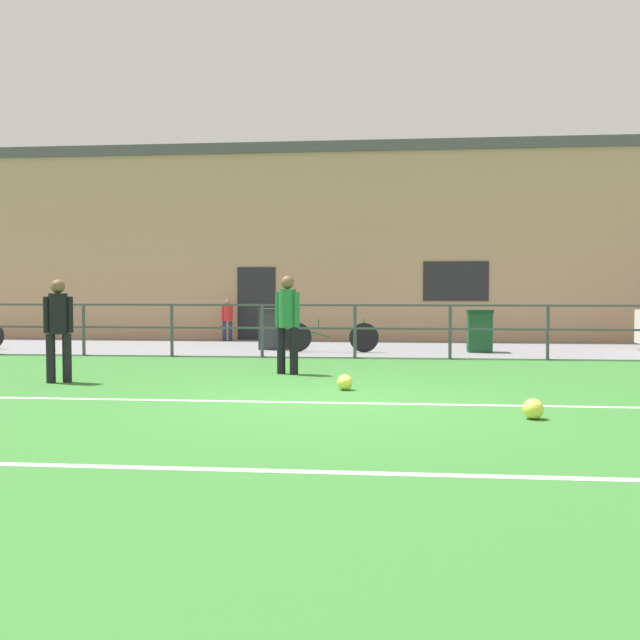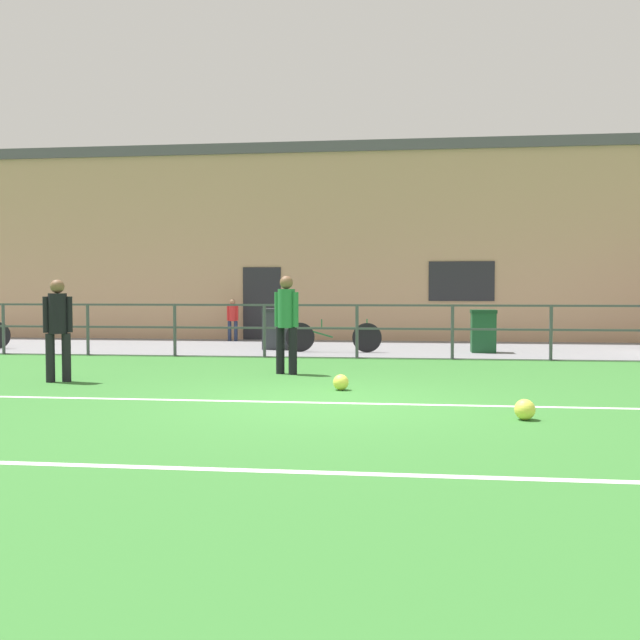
# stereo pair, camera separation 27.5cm
# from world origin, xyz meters

# --- Properties ---
(ground) EXTENTS (60.00, 44.00, 0.04)m
(ground) POSITION_xyz_m (0.00, 0.00, -0.02)
(ground) COLOR #33702D
(field_line_touchline) EXTENTS (36.00, 0.11, 0.00)m
(field_line_touchline) POSITION_xyz_m (0.00, -0.01, 0.00)
(field_line_touchline) COLOR white
(field_line_touchline) RESTS_ON ground
(field_line_hash) EXTENTS (36.00, 0.11, 0.00)m
(field_line_hash) POSITION_xyz_m (0.00, -3.48, 0.00)
(field_line_hash) COLOR white
(field_line_hash) RESTS_ON ground
(pavement_strip) EXTENTS (48.00, 5.00, 0.02)m
(pavement_strip) POSITION_xyz_m (0.00, 8.50, 0.01)
(pavement_strip) COLOR slate
(pavement_strip) RESTS_ON ground
(perimeter_fence) EXTENTS (36.07, 0.07, 1.15)m
(perimeter_fence) POSITION_xyz_m (0.00, 6.00, 0.75)
(perimeter_fence) COLOR #474C51
(perimeter_fence) RESTS_ON ground
(clubhouse_facade) EXTENTS (28.00, 2.56, 5.64)m
(clubhouse_facade) POSITION_xyz_m (-0.00, 12.20, 2.83)
(clubhouse_facade) COLOR tan
(clubhouse_facade) RESTS_ON ground
(player_goalkeeper) EXTENTS (0.42, 0.28, 1.62)m
(player_goalkeeper) POSITION_xyz_m (-4.42, 1.56, 0.92)
(player_goalkeeper) COLOR black
(player_goalkeeper) RESTS_ON ground
(player_striker) EXTENTS (0.44, 0.30, 1.70)m
(player_striker) POSITION_xyz_m (-1.02, 3.01, 0.96)
(player_striker) COLOR black
(player_striker) RESTS_ON ground
(soccer_ball_match) EXTENTS (0.23, 0.23, 0.23)m
(soccer_ball_match) POSITION_xyz_m (0.09, 1.17, 0.11)
(soccer_ball_match) COLOR #E5E04C
(soccer_ball_match) RESTS_ON ground
(soccer_ball_spare) EXTENTS (0.23, 0.23, 0.23)m
(soccer_ball_spare) POSITION_xyz_m (2.35, -0.92, 0.12)
(soccer_ball_spare) COLOR #E5E04C
(soccer_ball_spare) RESTS_ON ground
(spectator_child) EXTENTS (0.32, 0.21, 1.18)m
(spectator_child) POSITION_xyz_m (-3.79, 10.42, 0.69)
(spectator_child) COLOR #232D4C
(spectator_child) RESTS_ON pavement_strip
(bicycle_parked_1) EXTENTS (2.23, 0.04, 0.77)m
(bicycle_parked_1) POSITION_xyz_m (-0.63, 7.20, 0.37)
(bicycle_parked_1) COLOR black
(bicycle_parked_1) RESTS_ON pavement_strip
(trash_bin_0) EXTENTS (0.57, 0.49, 0.98)m
(trash_bin_0) POSITION_xyz_m (2.80, 7.53, 0.51)
(trash_bin_0) COLOR #194C28
(trash_bin_0) RESTS_ON pavement_strip
(trash_bin_1) EXTENTS (0.67, 0.57, 0.98)m
(trash_bin_1) POSITION_xyz_m (-2.07, 7.85, 0.52)
(trash_bin_1) COLOR #33383D
(trash_bin_1) RESTS_ON pavement_strip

